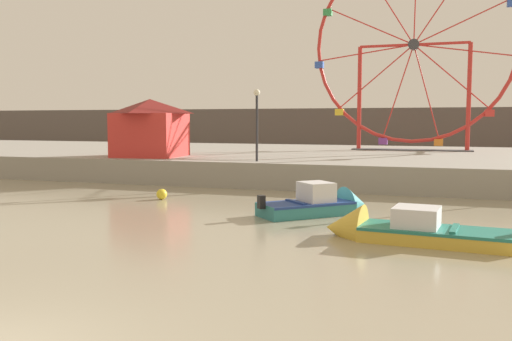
# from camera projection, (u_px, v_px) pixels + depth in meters

# --- Properties ---
(quay_promenade) EXTENTS (110.00, 20.41, 1.24)m
(quay_promenade) POSITION_uv_depth(u_px,v_px,m) (344.00, 162.00, 34.80)
(quay_promenade) COLOR gray
(quay_promenade) RESTS_ON ground_plane
(distant_town_skyline) EXTENTS (140.00, 3.00, 4.40)m
(distant_town_skyline) POSITION_uv_depth(u_px,v_px,m) (381.00, 131.00, 53.51)
(distant_town_skyline) COLOR #564C47
(distant_town_skyline) RESTS_ON ground_plane
(motorboat_mustard_yellow) EXTENTS (5.15, 1.93, 1.45)m
(motorboat_mustard_yellow) POSITION_uv_depth(u_px,v_px,m) (397.00, 230.00, 15.02)
(motorboat_mustard_yellow) COLOR gold
(motorboat_mustard_yellow) RESTS_ON ground_plane
(motorboat_teal_painted) EXTENTS (3.85, 3.83, 1.56)m
(motorboat_teal_painted) POSITION_uv_depth(u_px,v_px,m) (324.00, 204.00, 19.24)
(motorboat_teal_painted) COLOR teal
(motorboat_teal_painted) RESTS_ON ground_plane
(ferris_wheel_red_frame) EXTENTS (13.06, 1.20, 13.35)m
(ferris_wheel_red_frame) POSITION_uv_depth(u_px,v_px,m) (414.00, 48.00, 36.23)
(ferris_wheel_red_frame) COLOR red
(ferris_wheel_red_frame) RESTS_ON quay_promenade
(carnival_booth_red_striped) EXTENTS (3.98, 4.05, 3.15)m
(carnival_booth_red_striped) POSITION_uv_depth(u_px,v_px,m) (150.00, 127.00, 30.57)
(carnival_booth_red_striped) COLOR red
(carnival_booth_red_striped) RESTS_ON quay_promenade
(promenade_lamp_near) EXTENTS (0.32, 0.32, 3.49)m
(promenade_lamp_near) POSITION_uv_depth(u_px,v_px,m) (257.00, 114.00, 26.88)
(promenade_lamp_near) COLOR #2D2D33
(promenade_lamp_near) RESTS_ON quay_promenade
(mooring_buoy_orange) EXTENTS (0.44, 0.44, 0.44)m
(mooring_buoy_orange) POSITION_uv_depth(u_px,v_px,m) (162.00, 194.00, 22.73)
(mooring_buoy_orange) COLOR yellow
(mooring_buoy_orange) RESTS_ON ground_plane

